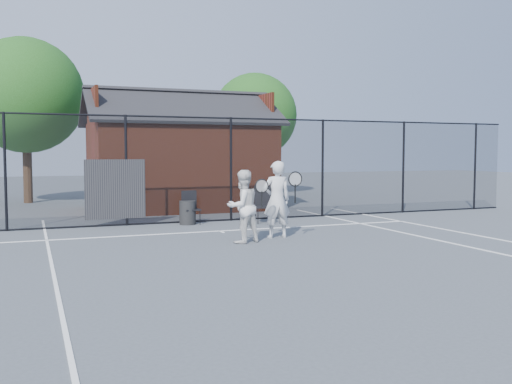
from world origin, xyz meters
name	(u,v)px	position (x,y,z in m)	size (l,w,h in m)	color
ground	(266,250)	(0.00, 0.00, 0.00)	(80.00, 80.00, 0.00)	#484E52
court_lines	(293,261)	(0.00, -1.32, 0.01)	(11.02, 18.00, 0.01)	white
fence	(187,172)	(-0.30, 5.00, 1.45)	(22.04, 3.00, 3.00)	black
clubhouse	(180,163)	(0.50, 9.00, 1.61)	(6.50, 4.36, 4.19)	maroon
tree_left	(26,96)	(-4.50, 13.50, 4.19)	(4.48, 4.48, 6.44)	#302213
tree_right	(255,116)	(5.50, 14.50, 3.71)	(3.97, 3.97, 5.70)	#302213
player_front	(277,199)	(0.88, 1.43, 0.90)	(0.82, 0.62, 1.79)	silver
player_back	(243,206)	(-0.10, 1.06, 0.80)	(0.94, 0.80, 1.61)	white
chair_left	(191,208)	(-0.30, 4.60, 0.45)	(0.43, 0.45, 0.91)	black
chair_right	(264,205)	(1.66, 4.10, 0.51)	(0.49, 0.51, 1.02)	black
waste_bin	(188,213)	(-0.41, 4.60, 0.33)	(0.45, 0.45, 0.65)	#252525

